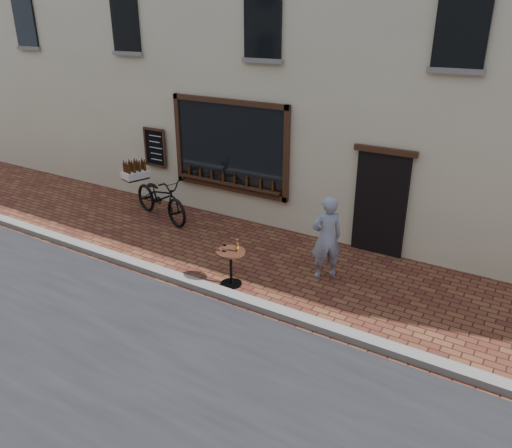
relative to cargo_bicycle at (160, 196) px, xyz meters
The scene contains 6 objects.
ground 4.24m from the cargo_bicycle, 36.28° to the right, with size 90.00×90.00×0.00m, color #4D2118.
kerb 4.11m from the cargo_bicycle, 34.01° to the right, with size 90.00×0.25×0.12m, color slate.
shop_building 6.86m from the cargo_bicycle, 49.87° to the left, with size 28.00×6.20×10.00m.
cargo_bicycle is the anchor object (origin of this frame).
bistro_table 3.88m from the cargo_bicycle, 28.43° to the right, with size 0.55×0.55×0.95m.
pedestrian 4.84m from the cargo_bicycle, ahead, with size 0.61×0.40×1.68m, color gray.
Camera 1 is at (4.81, -6.23, 4.79)m, focal length 35.00 mm.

